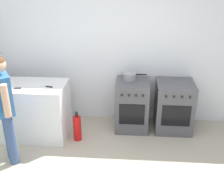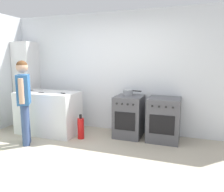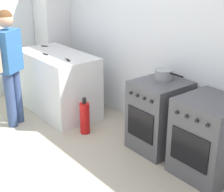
# 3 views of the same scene
# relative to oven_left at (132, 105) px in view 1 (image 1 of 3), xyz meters

# --- Properties ---
(ground_plane) EXTENTS (8.00, 8.00, 0.00)m
(ground_plane) POSITION_rel_oven_left_xyz_m (-0.35, -1.58, -0.43)
(ground_plane) COLOR #ADA38E
(back_wall) EXTENTS (6.00, 0.10, 2.60)m
(back_wall) POSITION_rel_oven_left_xyz_m (-0.35, 0.37, 0.87)
(back_wall) COLOR silver
(back_wall) RESTS_ON ground
(counter_unit) EXTENTS (1.30, 0.70, 0.90)m
(counter_unit) POSITION_rel_oven_left_xyz_m (-1.70, -0.38, 0.02)
(counter_unit) COLOR silver
(counter_unit) RESTS_ON ground
(oven_left) EXTENTS (0.55, 0.62, 0.85)m
(oven_left) POSITION_rel_oven_left_xyz_m (0.00, 0.00, 0.00)
(oven_left) COLOR #4C4C51
(oven_left) RESTS_ON ground
(oven_right) EXTENTS (0.61, 0.62, 0.85)m
(oven_right) POSITION_rel_oven_left_xyz_m (0.71, 0.00, 0.00)
(oven_right) COLOR #4C4C51
(oven_right) RESTS_ON ground
(pot) EXTENTS (0.39, 0.21, 0.11)m
(pot) POSITION_rel_oven_left_xyz_m (-0.05, 0.10, 0.48)
(pot) COLOR gray
(pot) RESTS_ON oven_left
(knife_carving) EXTENTS (0.33, 0.06, 0.01)m
(knife_carving) POSITION_rel_oven_left_xyz_m (-1.83, -0.55, 0.48)
(knife_carving) COLOR silver
(knife_carving) RESTS_ON counter_unit
(knife_chef) EXTENTS (0.28, 0.20, 0.01)m
(knife_chef) POSITION_rel_oven_left_xyz_m (-2.12, -0.26, 0.48)
(knife_chef) COLOR silver
(knife_chef) RESTS_ON counter_unit
(knife_paring) EXTENTS (0.21, 0.08, 0.01)m
(knife_paring) POSITION_rel_oven_left_xyz_m (-1.31, -0.44, 0.48)
(knife_paring) COLOR silver
(knife_paring) RESTS_ON counter_unit
(person) EXTENTS (0.35, 0.49, 1.57)m
(person) POSITION_rel_oven_left_xyz_m (-1.71, -1.08, 0.50)
(person) COLOR #384C7A
(person) RESTS_ON ground
(fire_extinguisher) EXTENTS (0.13, 0.13, 0.50)m
(fire_extinguisher) POSITION_rel_oven_left_xyz_m (-0.87, -0.48, -0.21)
(fire_extinguisher) COLOR red
(fire_extinguisher) RESTS_ON ground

